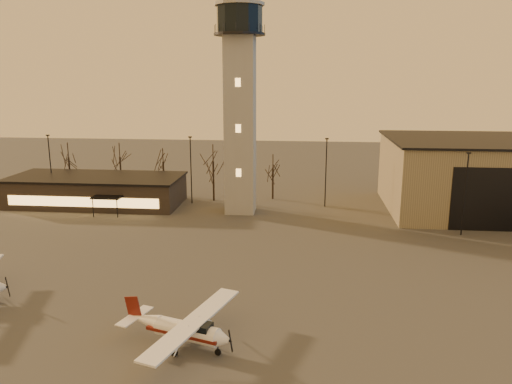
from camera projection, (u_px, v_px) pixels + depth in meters
ground at (194, 305)px, 41.90m from camera, size 220.00×220.00×0.00m
control_tower at (240, 95)px, 67.27m from camera, size 6.80×6.80×32.60m
hangar at (498, 176)px, 70.12m from camera, size 30.60×20.60×10.30m
terminal at (97, 190)px, 74.57m from camera, size 25.40×12.20×4.30m
light_poles at (245, 173)px, 70.67m from camera, size 58.50×12.25×10.14m
tree_row at (163, 158)px, 79.85m from camera, size 37.20×9.20×8.80m
cessna_front at (189, 334)px, 35.02m from camera, size 9.24×11.39×3.17m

